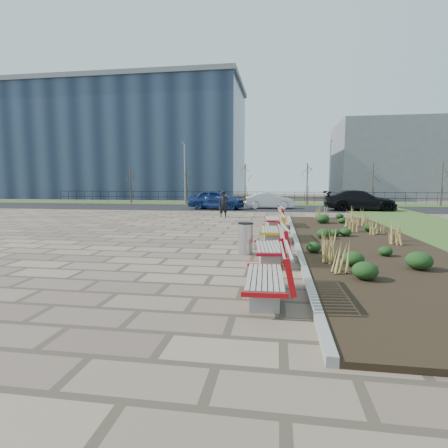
# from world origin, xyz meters

# --- Properties ---
(ground) EXTENTS (120.00, 120.00, 0.00)m
(ground) POSITION_xyz_m (0.00, 0.00, 0.00)
(ground) COLOR #7F6E57
(ground) RESTS_ON ground
(planting_bed) EXTENTS (4.50, 18.00, 0.10)m
(planting_bed) POSITION_xyz_m (6.25, 5.00, 0.05)
(planting_bed) COLOR black
(planting_bed) RESTS_ON ground
(planting_curb) EXTENTS (0.16, 18.00, 0.15)m
(planting_curb) POSITION_xyz_m (3.92, 5.00, 0.07)
(planting_curb) COLOR gray
(planting_curb) RESTS_ON ground
(grass_verge_far) EXTENTS (80.00, 5.00, 0.04)m
(grass_verge_far) POSITION_xyz_m (0.00, 28.00, 0.02)
(grass_verge_far) COLOR #33511E
(grass_verge_far) RESTS_ON ground
(road) EXTENTS (80.00, 7.00, 0.02)m
(road) POSITION_xyz_m (0.00, 22.00, 0.01)
(road) COLOR black
(road) RESTS_ON ground
(bench_a) EXTENTS (0.97, 2.13, 1.00)m
(bench_a) POSITION_xyz_m (3.00, -1.57, 0.50)
(bench_a) COLOR #AD0B11
(bench_a) RESTS_ON ground
(bench_b) EXTENTS (1.08, 2.17, 1.00)m
(bench_b) POSITION_xyz_m (3.00, 1.65, 0.50)
(bench_b) COLOR red
(bench_b) RESTS_ON ground
(bench_c) EXTENTS (1.02, 2.15, 1.00)m
(bench_c) POSITION_xyz_m (3.00, 5.22, 0.50)
(bench_c) COLOR #FFB60D
(bench_c) RESTS_ON ground
(bench_d) EXTENTS (1.08, 2.17, 1.00)m
(bench_d) POSITION_xyz_m (3.00, 9.34, 0.50)
(bench_d) COLOR red
(bench_d) RESTS_ON ground
(litter_bin) EXTENTS (0.46, 0.46, 0.98)m
(litter_bin) POSITION_xyz_m (2.24, 2.68, 0.49)
(litter_bin) COLOR #B2B2B7
(litter_bin) RESTS_ON ground
(pedestrian) EXTENTS (0.67, 0.48, 1.70)m
(pedestrian) POSITION_xyz_m (-0.20, 13.83, 0.85)
(pedestrian) COLOR black
(pedestrian) RESTS_ON ground
(car_blue) EXTENTS (4.84, 2.46, 1.58)m
(car_blue) POSITION_xyz_m (-1.76, 20.15, 0.81)
(car_blue) COLOR navy
(car_blue) RESTS_ON road
(car_silver) EXTENTS (4.08, 1.46, 1.34)m
(car_silver) POSITION_xyz_m (2.59, 21.60, 0.69)
(car_silver) COLOR #B5B6BD
(car_silver) RESTS_ON road
(car_black) EXTENTS (5.50, 2.31, 1.59)m
(car_black) POSITION_xyz_m (9.58, 20.47, 0.81)
(car_black) COLOR black
(car_black) RESTS_ON road
(tree_a) EXTENTS (1.40, 1.40, 4.00)m
(tree_a) POSITION_xyz_m (-12.00, 26.50, 2.04)
(tree_a) COLOR #4C3D2D
(tree_a) RESTS_ON grass_verge_far
(tree_b) EXTENTS (1.40, 1.40, 4.00)m
(tree_b) POSITION_xyz_m (-6.00, 26.50, 2.04)
(tree_b) COLOR #4C3D2D
(tree_b) RESTS_ON grass_verge_far
(tree_c) EXTENTS (1.40, 1.40, 4.00)m
(tree_c) POSITION_xyz_m (0.00, 26.50, 2.04)
(tree_c) COLOR #4C3D2D
(tree_c) RESTS_ON grass_verge_far
(tree_d) EXTENTS (1.40, 1.40, 4.00)m
(tree_d) POSITION_xyz_m (6.00, 26.50, 2.04)
(tree_d) COLOR #4C3D2D
(tree_d) RESTS_ON grass_verge_far
(tree_e) EXTENTS (1.40, 1.40, 4.00)m
(tree_e) POSITION_xyz_m (12.00, 26.50, 2.04)
(tree_e) COLOR #4C3D2D
(tree_e) RESTS_ON grass_verge_far
(tree_f) EXTENTS (1.40, 1.40, 4.00)m
(tree_f) POSITION_xyz_m (18.00, 26.50, 2.04)
(tree_f) COLOR #4C3D2D
(tree_f) RESTS_ON grass_verge_far
(lamp_west) EXTENTS (0.24, 0.60, 6.00)m
(lamp_west) POSITION_xyz_m (-6.00, 26.00, 3.04)
(lamp_west) COLOR gray
(lamp_west) RESTS_ON grass_verge_far
(lamp_east) EXTENTS (0.24, 0.60, 6.00)m
(lamp_east) POSITION_xyz_m (8.00, 26.00, 3.04)
(lamp_east) COLOR gray
(lamp_east) RESTS_ON grass_verge_far
(railing_fence) EXTENTS (44.00, 0.10, 1.20)m
(railing_fence) POSITION_xyz_m (0.00, 29.50, 0.64)
(railing_fence) COLOR black
(railing_fence) RESTS_ON grass_verge_far
(building_glass) EXTENTS (40.00, 14.00, 15.00)m
(building_glass) POSITION_xyz_m (-22.00, 40.00, 7.50)
(building_glass) COLOR #192338
(building_glass) RESTS_ON ground
(building_grey) EXTENTS (18.00, 12.00, 10.00)m
(building_grey) POSITION_xyz_m (20.00, 42.00, 5.00)
(building_grey) COLOR slate
(building_grey) RESTS_ON ground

